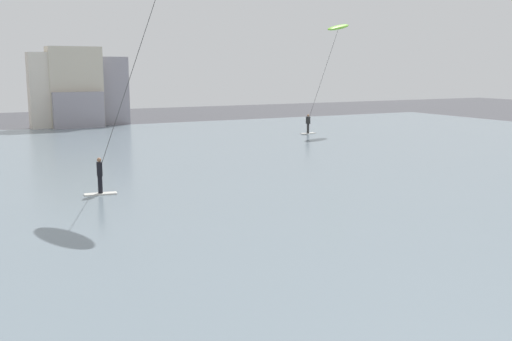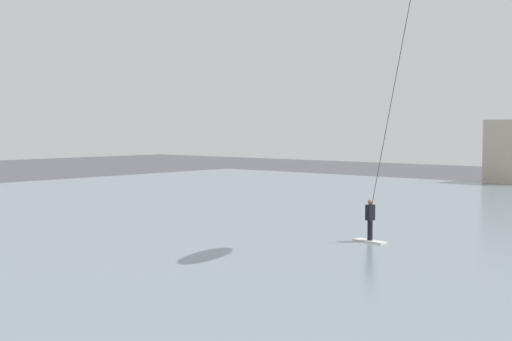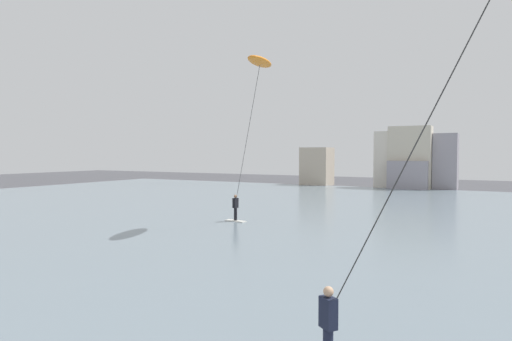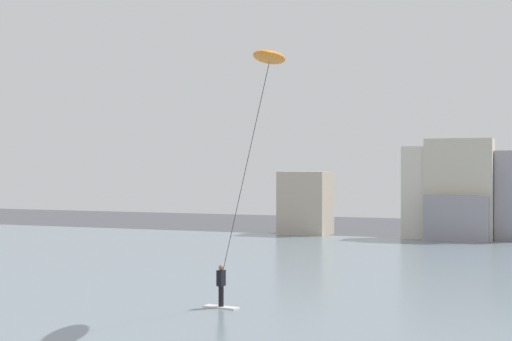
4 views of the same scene
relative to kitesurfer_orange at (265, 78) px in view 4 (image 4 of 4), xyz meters
The scene contains 3 objects.
water_bay 11.33m from the kitesurfer_orange, 73.62° to the left, with size 84.00×52.00×0.10m, color slate.
far_shore_buildings 34.25m from the kitesurfer_orange, 89.10° to the left, with size 19.18×4.92×7.58m.
kitesurfer_orange is the anchor object (origin of this frame).
Camera 4 is at (7.59, -2.33, 5.48)m, focal length 54.38 mm.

